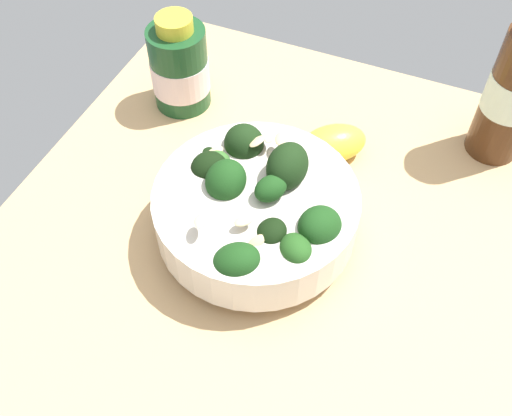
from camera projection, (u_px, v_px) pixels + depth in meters
The scene contains 4 objects.
ground_plane at pixel (291, 250), 59.01cm from camera, with size 57.40×57.40×4.03cm, color tan.
bowl_of_broccoli at pixel (257, 207), 54.64cm from camera, with size 19.00×19.18×9.88cm.
lemon_wedge at pixel (332, 143), 62.81cm from camera, with size 7.18×4.36×3.82cm, color yellow.
bottle_tall at pixel (180, 68), 66.00cm from camera, with size 6.60×6.60×11.32cm.
Camera 1 is at (9.80, -32.03, 46.88)cm, focal length 41.38 mm.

